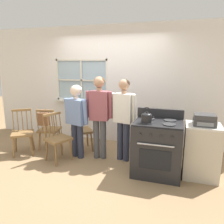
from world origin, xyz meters
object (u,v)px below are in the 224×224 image
object	(u,v)px
chair_center_cluster	(57,139)
potted_plant	(76,98)
chair_near_wall	(81,131)
chair_near_stove	(23,133)
stove	(157,148)
kettle	(147,117)
person_elderly_left	(77,114)
handbag	(44,119)
stereo	(205,120)
person_teen_center	(99,110)
person_adult_right	(124,113)
chair_by_window	(49,130)
side_counter	(201,151)

from	to	relation	value
chair_center_cluster	potted_plant	size ratio (longest dim) A/B	3.43
chair_near_wall	chair_near_stove	xyz separation A→B (m)	(-1.09, -0.51, 0.00)
chair_near_stove	stove	size ratio (longest dim) A/B	0.85
stove	kettle	bearing A→B (deg)	-143.64
kettle	chair_near_stove	bearing A→B (deg)	176.16
chair_near_wall	person_elderly_left	world-z (taller)	person_elderly_left
stove	handbag	distance (m)	2.33
person_elderly_left	stereo	xyz separation A→B (m)	(2.30, -0.12, 0.10)
person_teen_center	person_adult_right	world-z (taller)	person_teen_center
person_elderly_left	person_adult_right	xyz separation A→B (m)	(0.91, 0.14, 0.06)
chair_by_window	kettle	xyz separation A→B (m)	(2.17, -0.53, 0.59)
person_elderly_left	person_teen_center	xyz separation A→B (m)	(0.44, 0.09, 0.09)
chair_center_cluster	person_elderly_left	world-z (taller)	person_elderly_left
kettle	chair_center_cluster	bearing A→B (deg)	176.80
stove	kettle	world-z (taller)	kettle
chair_near_wall	stove	bearing A→B (deg)	-148.28
person_elderly_left	stereo	distance (m)	2.30
potted_plant	handbag	size ratio (longest dim) A/B	0.88
chair_near_wall	side_counter	bearing A→B (deg)	-140.28
kettle	handbag	size ratio (longest dim) A/B	0.80
potted_plant	chair_by_window	bearing A→B (deg)	-106.01
chair_center_cluster	chair_near_stove	distance (m)	0.87
chair_near_stove	handbag	distance (m)	0.56
chair_near_wall	chair_center_cluster	world-z (taller)	same
person_elderly_left	stove	world-z (taller)	person_elderly_left
person_adult_right	potted_plant	xyz separation A→B (m)	(-1.42, 0.91, 0.07)
person_elderly_left	stove	size ratio (longest dim) A/B	1.34
kettle	stereo	bearing A→B (deg)	14.51
chair_near_wall	person_teen_center	xyz separation A→B (m)	(0.51, -0.25, 0.54)
person_adult_right	side_counter	bearing A→B (deg)	1.25
chair_near_wall	stereo	bearing A→B (deg)	-140.77
handbag	stereo	world-z (taller)	stereo
stove	kettle	xyz separation A→B (m)	(-0.18, -0.13, 0.55)
chair_near_wall	chair_center_cluster	distance (m)	0.63
person_elderly_left	kettle	size ratio (longest dim) A/B	5.89
chair_near_stove	handbag	world-z (taller)	same
person_teen_center	stereo	bearing A→B (deg)	-11.22
chair_near_wall	chair_by_window	bearing A→B (deg)	62.85
handbag	chair_center_cluster	bearing A→B (deg)	-25.48
person_teen_center	person_adult_right	xyz separation A→B (m)	(0.47, 0.05, -0.03)
chair_near_stove	stereo	bearing A→B (deg)	-32.41
person_elderly_left	person_adult_right	distance (m)	0.92
chair_near_wall	potted_plant	bearing A→B (deg)	-8.20
stereo	stove	bearing A→B (deg)	-172.13
chair_center_cluster	stereo	distance (m)	2.65
chair_center_cluster	person_adult_right	distance (m)	1.37
kettle	person_adult_right	bearing A→B (deg)	135.82
chair_by_window	side_counter	distance (m)	3.07
person_adult_right	chair_near_stove	bearing A→B (deg)	-160.53
person_elderly_left	kettle	world-z (taller)	person_elderly_left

